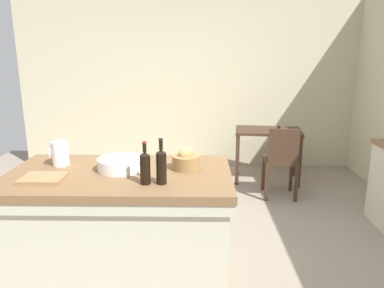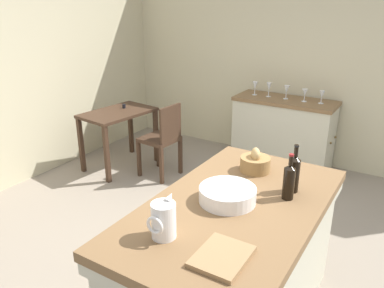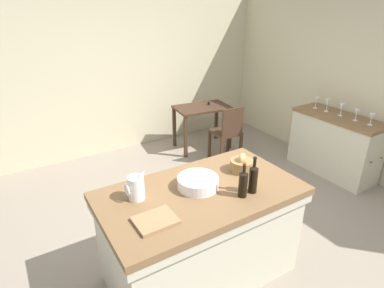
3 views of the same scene
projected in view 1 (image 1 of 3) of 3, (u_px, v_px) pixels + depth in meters
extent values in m
plane|color=gray|center=(184.00, 245.00, 3.45)|extent=(6.76, 6.76, 0.00)
cube|color=beige|center=(190.00, 85.00, 5.65)|extent=(5.32, 0.12, 2.60)
cube|color=brown|center=(119.00, 176.00, 2.73)|extent=(1.69, 0.95, 0.06)
cube|color=beige|center=(120.00, 185.00, 2.74)|extent=(1.67, 0.93, 0.08)
cube|color=beige|center=(122.00, 231.00, 2.84)|extent=(1.61, 0.87, 0.85)
cube|color=#3D281C|center=(268.00, 131.00, 5.05)|extent=(0.96, 0.66, 0.04)
cube|color=#3D281C|center=(237.00, 160.00, 4.96)|extent=(0.06, 0.06, 0.71)
cube|color=#3D281C|center=(299.00, 163.00, 4.85)|extent=(0.06, 0.06, 0.71)
cube|color=#3D281C|center=(238.00, 151.00, 5.43)|extent=(0.06, 0.06, 0.71)
cube|color=#3D281C|center=(294.00, 153.00, 5.32)|extent=(0.06, 0.06, 0.71)
cylinder|color=black|center=(279.00, 128.00, 5.07)|extent=(0.04, 0.04, 0.05)
cube|color=#3D281C|center=(280.00, 160.00, 4.53)|extent=(0.43, 0.43, 0.04)
cube|color=#3D281C|center=(284.00, 146.00, 4.30)|extent=(0.36, 0.06, 0.42)
cube|color=#3D281C|center=(291.00, 175.00, 4.75)|extent=(0.04, 0.04, 0.45)
cube|color=#3D281C|center=(263.00, 174.00, 4.78)|extent=(0.04, 0.04, 0.45)
cube|color=#3D281C|center=(296.00, 184.00, 4.41)|extent=(0.04, 0.04, 0.45)
cube|color=#3D281C|center=(266.00, 183.00, 4.44)|extent=(0.04, 0.04, 0.45)
cylinder|color=white|center=(60.00, 153.00, 2.87)|extent=(0.13, 0.13, 0.20)
cone|color=white|center=(66.00, 140.00, 2.84)|extent=(0.07, 0.04, 0.06)
torus|color=white|center=(51.00, 152.00, 2.87)|extent=(0.02, 0.10, 0.10)
cylinder|color=white|center=(121.00, 164.00, 2.76)|extent=(0.35, 0.35, 0.09)
cylinder|color=olive|center=(186.00, 162.00, 2.78)|extent=(0.21, 0.21, 0.11)
ellipsoid|color=tan|center=(186.00, 153.00, 2.77)|extent=(0.13, 0.12, 0.10)
cube|color=#99754C|center=(43.00, 178.00, 2.55)|extent=(0.30, 0.24, 0.02)
cylinder|color=black|center=(161.00, 169.00, 2.46)|extent=(0.07, 0.07, 0.22)
cone|color=black|center=(161.00, 151.00, 2.43)|extent=(0.07, 0.07, 0.03)
cylinder|color=black|center=(161.00, 144.00, 2.41)|extent=(0.03, 0.03, 0.08)
cylinder|color=black|center=(161.00, 139.00, 2.41)|extent=(0.03, 0.03, 0.01)
cylinder|color=black|center=(145.00, 170.00, 2.45)|extent=(0.07, 0.07, 0.20)
cone|color=black|center=(145.00, 154.00, 2.43)|extent=(0.07, 0.07, 0.02)
cylinder|color=black|center=(144.00, 147.00, 2.41)|extent=(0.03, 0.03, 0.07)
cylinder|color=maroon|center=(144.00, 143.00, 2.41)|extent=(0.03, 0.03, 0.01)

